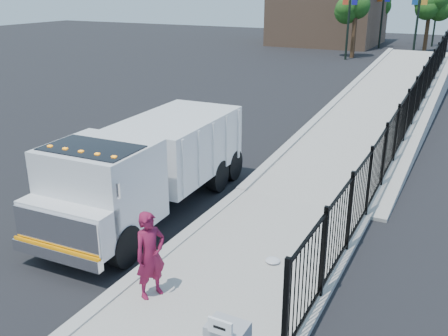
% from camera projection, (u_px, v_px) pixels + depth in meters
% --- Properties ---
extents(ground, '(120.00, 120.00, 0.00)m').
position_uv_depth(ground, '(164.00, 257.00, 11.06)').
color(ground, black).
rests_on(ground, ground).
extents(sidewalk, '(3.55, 12.00, 0.12)m').
position_uv_depth(sidewalk, '(194.00, 333.00, 8.55)').
color(sidewalk, '#9E998E').
rests_on(sidewalk, ground).
extents(curb, '(0.30, 12.00, 0.16)m').
position_uv_depth(curb, '(105.00, 302.00, 9.36)').
color(curb, '#ADAAA3').
rests_on(curb, ground).
extents(ramp, '(3.95, 24.06, 3.19)m').
position_uv_depth(ramp, '(390.00, 113.00, 23.54)').
color(ramp, '#9E998E').
rests_on(ramp, ground).
extents(iron_fence, '(0.10, 28.00, 1.80)m').
position_uv_depth(iron_fence, '(412.00, 117.00, 19.28)').
color(iron_fence, black).
rests_on(iron_fence, ground).
extents(truck, '(2.55, 7.19, 2.44)m').
position_uv_depth(truck, '(147.00, 164.00, 12.75)').
color(truck, black).
rests_on(truck, ground).
extents(worker, '(0.62, 0.74, 1.72)m').
position_uv_depth(worker, '(150.00, 255.00, 9.23)').
color(worker, maroon).
rests_on(worker, sidewalk).
extents(arrow_sign, '(0.35, 0.04, 0.22)m').
position_uv_depth(arrow_sign, '(220.00, 327.00, 6.50)').
color(arrow_sign, white).
rests_on(arrow_sign, utility_cabinet).
extents(debris, '(0.33, 0.33, 0.08)m').
position_uv_depth(debris, '(273.00, 260.00, 10.62)').
color(debris, silver).
rests_on(debris, sidewalk).
extents(light_pole_0, '(3.77, 0.22, 8.00)m').
position_uv_depth(light_pole_0, '(354.00, 3.00, 38.94)').
color(light_pole_0, black).
rests_on(light_pole_0, ground).
extents(light_pole_1, '(3.78, 0.22, 8.00)m').
position_uv_depth(light_pole_1, '(415.00, 3.00, 38.98)').
color(light_pole_1, black).
rests_on(light_pole_1, ground).
extents(light_pole_2, '(3.78, 0.22, 8.00)m').
position_uv_depth(light_pole_2, '(387.00, 0.00, 46.55)').
color(light_pole_2, black).
rests_on(light_pole_2, ground).
extents(light_pole_3, '(3.78, 0.22, 8.00)m').
position_uv_depth(light_pole_3, '(435.00, 0.00, 47.97)').
color(light_pole_3, black).
rests_on(light_pole_3, ground).
extents(tree_0, '(2.23, 2.23, 5.12)m').
position_uv_depth(tree_0, '(356.00, 9.00, 40.36)').
color(tree_0, '#382314').
rests_on(tree_0, ground).
extents(tree_1, '(2.10, 2.10, 5.05)m').
position_uv_depth(tree_1, '(430.00, 7.00, 43.89)').
color(tree_1, '#382314').
rests_on(tree_1, ground).
extents(tree_2, '(2.54, 2.54, 5.27)m').
position_uv_depth(tree_2, '(379.00, 3.00, 52.93)').
color(tree_2, '#382314').
rests_on(tree_2, ground).
extents(building, '(10.00, 10.00, 8.00)m').
position_uv_depth(building, '(329.00, 3.00, 50.34)').
color(building, '#8C664C').
rests_on(building, ground).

